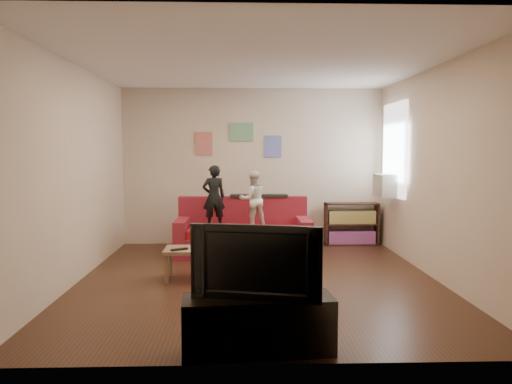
{
  "coord_description": "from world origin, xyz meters",
  "views": [
    {
      "loc": [
        -0.23,
        -6.19,
        1.64
      ],
      "look_at": [
        0.0,
        0.8,
        1.05
      ],
      "focal_mm": 35.0,
      "sensor_mm": 36.0,
      "label": 1
    }
  ],
  "objects_px": {
    "bookshelf": "(351,226)",
    "tv_stand": "(258,324)",
    "coffee_table": "(200,253)",
    "sofa": "(243,235)",
    "child_a": "(214,197)",
    "file_box": "(286,246)",
    "television": "(258,260)",
    "child_b": "(253,200)"
  },
  "relations": [
    {
      "from": "child_a",
      "to": "tv_stand",
      "type": "height_order",
      "value": "child_a"
    },
    {
      "from": "child_a",
      "to": "sofa",
      "type": "bearing_deg",
      "value": -174.31
    },
    {
      "from": "sofa",
      "to": "tv_stand",
      "type": "xyz_separation_m",
      "value": [
        0.09,
        -3.85,
        -0.08
      ]
    },
    {
      "from": "tv_stand",
      "to": "television",
      "type": "distance_m",
      "value": 0.53
    },
    {
      "from": "child_a",
      "to": "coffee_table",
      "type": "xyz_separation_m",
      "value": [
        -0.1,
        -1.38,
        -0.58
      ]
    },
    {
      "from": "coffee_table",
      "to": "tv_stand",
      "type": "relative_size",
      "value": 0.73
    },
    {
      "from": "sofa",
      "to": "television",
      "type": "bearing_deg",
      "value": -88.65
    },
    {
      "from": "sofa",
      "to": "coffee_table",
      "type": "xyz_separation_m",
      "value": [
        -0.55,
        -1.56,
        0.04
      ]
    },
    {
      "from": "sofa",
      "to": "tv_stand",
      "type": "height_order",
      "value": "sofa"
    },
    {
      "from": "child_a",
      "to": "television",
      "type": "distance_m",
      "value": 3.72
    },
    {
      "from": "tv_stand",
      "to": "television",
      "type": "bearing_deg",
      "value": 0.0
    },
    {
      "from": "tv_stand",
      "to": "sofa",
      "type": "bearing_deg",
      "value": 86.98
    },
    {
      "from": "file_box",
      "to": "sofa",
      "type": "bearing_deg",
      "value": 164.17
    },
    {
      "from": "coffee_table",
      "to": "television",
      "type": "xyz_separation_m",
      "value": [
        0.64,
        -2.29,
        0.41
      ]
    },
    {
      "from": "sofa",
      "to": "tv_stand",
      "type": "bearing_deg",
      "value": -88.65
    },
    {
      "from": "sofa",
      "to": "coffee_table",
      "type": "relative_size",
      "value": 2.33
    },
    {
      "from": "sofa",
      "to": "child_a",
      "type": "distance_m",
      "value": 0.78
    },
    {
      "from": "sofa",
      "to": "file_box",
      "type": "height_order",
      "value": "sofa"
    },
    {
      "from": "bookshelf",
      "to": "child_b",
      "type": "bearing_deg",
      "value": -153.2
    },
    {
      "from": "coffee_table",
      "to": "television",
      "type": "height_order",
      "value": "television"
    },
    {
      "from": "child_b",
      "to": "television",
      "type": "height_order",
      "value": "child_b"
    },
    {
      "from": "child_b",
      "to": "television",
      "type": "xyz_separation_m",
      "value": [
        -0.06,
        -3.68,
        -0.12
      ]
    },
    {
      "from": "sofa",
      "to": "child_b",
      "type": "xyz_separation_m",
      "value": [
        0.15,
        -0.17,
        0.57
      ]
    },
    {
      "from": "child_b",
      "to": "coffee_table",
      "type": "distance_m",
      "value": 1.64
    },
    {
      "from": "child_a",
      "to": "television",
      "type": "relative_size",
      "value": 0.93
    },
    {
      "from": "coffee_table",
      "to": "bookshelf",
      "type": "xyz_separation_m",
      "value": [
        2.43,
        2.26,
        -0.02
      ]
    },
    {
      "from": "sofa",
      "to": "television",
      "type": "xyz_separation_m",
      "value": [
        0.09,
        -3.85,
        0.45
      ]
    },
    {
      "from": "file_box",
      "to": "child_b",
      "type": "bearing_deg",
      "value": 178.21
    },
    {
      "from": "file_box",
      "to": "tv_stand",
      "type": "bearing_deg",
      "value": -98.85
    },
    {
      "from": "child_a",
      "to": "file_box",
      "type": "distance_m",
      "value": 1.35
    },
    {
      "from": "child_a",
      "to": "child_b",
      "type": "xyz_separation_m",
      "value": [
        0.6,
        0.0,
        -0.04
      ]
    },
    {
      "from": "child_b",
      "to": "file_box",
      "type": "distance_m",
      "value": 0.88
    },
    {
      "from": "child_a",
      "to": "coffee_table",
      "type": "height_order",
      "value": "child_a"
    },
    {
      "from": "sofa",
      "to": "child_b",
      "type": "distance_m",
      "value": 0.62
    },
    {
      "from": "bookshelf",
      "to": "file_box",
      "type": "xyz_separation_m",
      "value": [
        -1.21,
        -0.89,
        -0.16
      ]
    },
    {
      "from": "bookshelf",
      "to": "child_a",
      "type": "bearing_deg",
      "value": -159.45
    },
    {
      "from": "coffee_table",
      "to": "sofa",
      "type": "bearing_deg",
      "value": 70.39
    },
    {
      "from": "coffee_table",
      "to": "bookshelf",
      "type": "bearing_deg",
      "value": 42.89
    },
    {
      "from": "child_b",
      "to": "tv_stand",
      "type": "bearing_deg",
      "value": 70.3
    },
    {
      "from": "sofa",
      "to": "child_a",
      "type": "height_order",
      "value": "child_a"
    },
    {
      "from": "bookshelf",
      "to": "tv_stand",
      "type": "relative_size",
      "value": 0.75
    },
    {
      "from": "child_a",
      "to": "bookshelf",
      "type": "height_order",
      "value": "child_a"
    }
  ]
}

